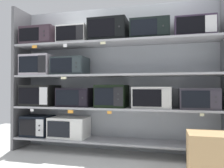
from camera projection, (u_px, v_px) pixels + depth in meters
The scene contains 29 objects.
back_panel at pixel (116, 78), 3.53m from camera, with size 3.22×0.04×2.24m, color #9EA3A8.
upright_left at pixel (21, 79), 3.67m from camera, with size 0.05×0.45×2.24m, color #5B5B5E.
shelf_0 at pixel (112, 141), 3.27m from camera, with size 3.02×0.45×0.03m, color #99999E.
microwave_0 at pixel (38, 125), 3.58m from camera, with size 0.44×0.38×0.32m.
microwave_1 at pixel (69, 127), 3.44m from camera, with size 0.58×0.38×0.31m.
shelf_1 at pixel (112, 108), 3.28m from camera, with size 3.02×0.45×0.03m, color #99999E.
microwave_2 at pixel (40, 95), 3.58m from camera, with size 0.52×0.43×0.33m.
microwave_3 at pixel (76, 97), 3.42m from camera, with size 0.51×0.38×0.28m.
microwave_4 at pixel (112, 96), 3.28m from camera, with size 0.43×0.43×0.32m.
microwave_5 at pixel (152, 97), 3.14m from camera, with size 0.53×0.38×0.30m.
microwave_6 at pixel (198, 99), 2.98m from camera, with size 0.50×0.41×0.28m.
price_tag_0 at pixel (32, 110), 3.35m from camera, with size 0.06×0.00×0.03m, color white.
price_tag_1 at pixel (71, 112), 3.20m from camera, with size 0.09×0.00×0.05m, color orange.
price_tag_2 at pixel (109, 112), 3.05m from camera, with size 0.06×0.00×0.04m, color orange.
price_tag_3 at pixel (202, 115), 2.76m from camera, with size 0.05×0.00×0.03m, color beige.
shelf_2 at pixel (112, 76), 3.29m from camera, with size 3.02×0.45×0.03m, color #99999E.
microwave_7 at pixel (39, 66), 3.59m from camera, with size 0.49×0.43×0.32m.
microwave_8 at pixel (70, 66), 3.45m from camera, with size 0.52×0.38×0.27m.
price_tag_4 at pixel (64, 78), 3.23m from camera, with size 0.08×0.00×0.04m, color beige.
shelf_3 at pixel (112, 43), 3.30m from camera, with size 3.02×0.45×0.03m, color #99999E.
microwave_9 at pixel (41, 37), 3.59m from camera, with size 0.55×0.44×0.28m.
microwave_10 at pixel (74, 35), 3.45m from camera, with size 0.46×0.34×0.27m.
microwave_11 at pixel (109, 31), 3.31m from camera, with size 0.56×0.43×0.33m.
microwave_12 at pixel (150, 30), 3.16m from camera, with size 0.54×0.35×0.29m.
microwave_13 at pixel (194, 28), 3.01m from camera, with size 0.52×0.33×0.27m.
price_tag_5 at pixel (34, 47), 3.36m from camera, with size 0.08×0.00×0.04m, color orange.
price_tag_6 at pixel (65, 45), 3.24m from camera, with size 0.06×0.00×0.05m, color white.
price_tag_7 at pixel (103, 43), 3.10m from camera, with size 0.07×0.00×0.04m, color beige.
shipping_carton at pixel (208, 157), 2.32m from camera, with size 0.41×0.41×0.49m, color tan.
Camera 1 is at (0.81, -3.18, 0.96)m, focal length 35.80 mm.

